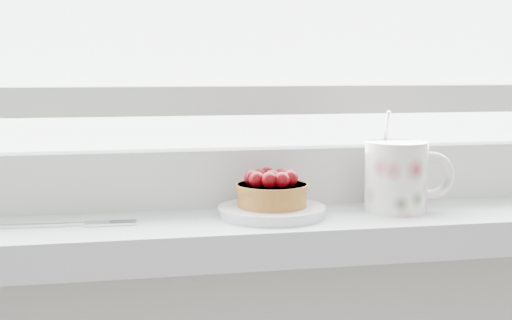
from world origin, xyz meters
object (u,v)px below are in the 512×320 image
object	(u,v)px
saucer	(272,211)
floral_mug	(398,175)
raspberry_tart	(272,190)
fork	(53,225)

from	to	relation	value
saucer	floral_mug	xyz separation A→B (m)	(0.15, -0.00, 0.04)
raspberry_tart	floral_mug	world-z (taller)	floral_mug
saucer	fork	distance (m)	0.24
fork	saucer	bearing A→B (deg)	0.48
saucer	floral_mug	world-z (taller)	floral_mug
saucer	fork	xyz separation A→B (m)	(-0.24, -0.00, -0.00)
floral_mug	fork	xyz separation A→B (m)	(-0.40, -0.00, -0.04)
saucer	raspberry_tart	xyz separation A→B (m)	(-0.00, -0.00, 0.03)
saucer	raspberry_tart	bearing A→B (deg)	-117.57
saucer	floral_mug	distance (m)	0.16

